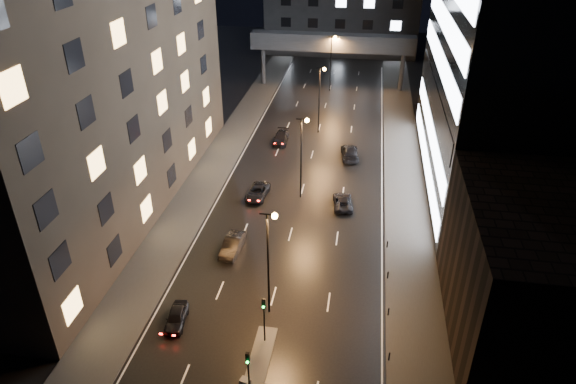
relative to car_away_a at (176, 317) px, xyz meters
name	(u,v)px	position (x,y,z in m)	size (l,w,h in m)	color
ground	(312,154)	(7.45, 34.60, -0.65)	(160.00, 160.00, 0.00)	black
sidewalk_left	(216,163)	(-5.05, 29.60, -0.57)	(5.00, 110.00, 0.15)	#383533
sidewalk_right	(404,177)	(19.95, 29.60, -0.57)	(5.00, 110.00, 0.15)	#383533
building_left	(76,27)	(-15.05, 18.60, 19.35)	(15.00, 48.00, 40.00)	#2D2319
building_right_low	(523,273)	(27.45, 3.60, 5.35)	(10.00, 18.00, 12.00)	black
skybridge	(332,43)	(7.45, 64.60, 7.69)	(30.00, 3.00, 10.00)	#333335
median_island	(258,365)	(7.75, -3.40, -0.57)	(1.60, 8.00, 0.15)	#383533
traffic_signal_near	(264,313)	(7.75, -0.91, 2.44)	(0.28, 0.34, 4.40)	black
traffic_signal_far	(248,368)	(7.75, -6.41, 2.44)	(0.28, 0.34, 4.40)	black
bollard_row	(389,334)	(17.65, 1.10, -0.20)	(0.12, 25.12, 0.90)	black
streetlight_near	(270,251)	(7.61, 2.60, 5.85)	(1.45, 0.50, 10.15)	black
streetlight_mid_a	(303,148)	(7.61, 22.60, 5.85)	(1.45, 0.50, 10.15)	black
streetlight_mid_b	(321,92)	(7.61, 42.60, 5.85)	(1.45, 0.50, 10.15)	black
streetlight_far	(332,56)	(7.61, 62.60, 5.85)	(1.45, 0.50, 10.15)	black
car_away_a	(176,317)	(0.00, 0.00, 0.00)	(1.53, 3.80, 1.30)	black
car_away_b	(232,245)	(2.12, 10.67, 0.12)	(1.62, 4.64, 1.53)	black
car_away_c	(258,192)	(2.35, 21.80, 0.02)	(2.21, 4.80, 1.33)	black
car_away_d	(281,138)	(2.44, 38.02, 0.06)	(1.99, 4.90, 1.42)	black
car_toward_a	(343,202)	(12.59, 21.20, -0.01)	(2.11, 4.58, 1.27)	black
car_toward_b	(350,152)	(12.68, 34.47, 0.15)	(2.23, 5.49, 1.59)	black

